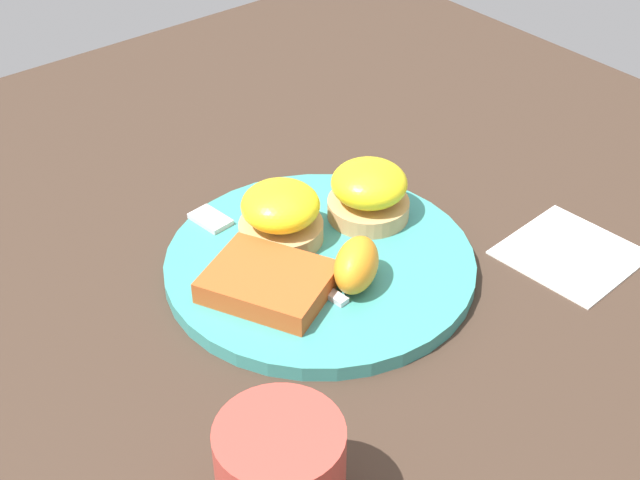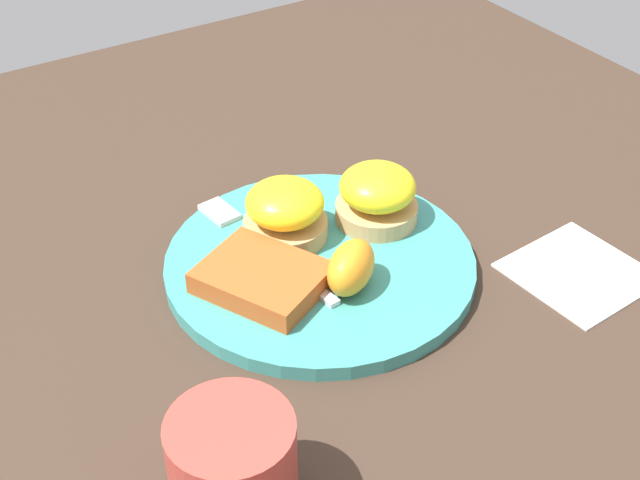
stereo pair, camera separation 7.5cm
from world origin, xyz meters
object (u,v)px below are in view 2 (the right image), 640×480
sandwich_benedict_left (377,195)px  orange_wedge (349,268)px  fork (258,243)px  cup (234,470)px  hashbrown_patty (263,278)px  sandwich_benedict_right (285,212)px

sandwich_benedict_left → orange_wedge: sandwich_benedict_left is taller
sandwich_benedict_left → fork: sandwich_benedict_left is taller
orange_wedge → cup: bearing=-52.8°
hashbrown_patty → fork: size_ratio=0.52×
sandwich_benedict_right → hashbrown_patty: sandwich_benedict_right is taller
hashbrown_patty → fork: bearing=154.5°
sandwich_benedict_left → cup: bearing=-51.3°
fork → sandwich_benedict_right: bearing=88.3°
sandwich_benedict_left → hashbrown_patty: 0.14m
sandwich_benedict_right → fork: sandwich_benedict_right is taller
sandwich_benedict_right → orange_wedge: bearing=4.4°
cup → orange_wedge: bearing=127.2°
cup → hashbrown_patty: bearing=145.9°
hashbrown_patty → fork: (-0.05, 0.03, -0.01)m
sandwich_benedict_left → sandwich_benedict_right: (-0.02, -0.09, 0.00)m
orange_wedge → hashbrown_patty: bearing=-123.7°
sandwich_benedict_right → cup: cup is taller
hashbrown_patty → cup: (0.18, -0.12, 0.02)m
sandwich_benedict_left → sandwich_benedict_right: size_ratio=1.00×
sandwich_benedict_right → orange_wedge: (0.09, 0.01, -0.01)m
hashbrown_patty → sandwich_benedict_left: bearing=102.0°
sandwich_benedict_right → orange_wedge: sandwich_benedict_right is taller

